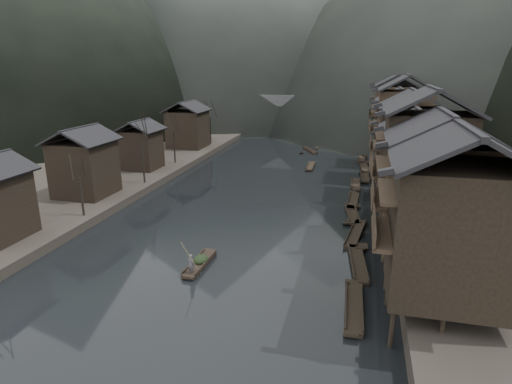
% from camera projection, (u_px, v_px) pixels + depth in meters
% --- Properties ---
extents(water, '(300.00, 300.00, 0.00)m').
position_uv_depth(water, '(221.00, 252.00, 38.72)').
color(water, black).
rests_on(water, ground).
extents(right_bank, '(40.00, 200.00, 1.80)m').
position_uv_depth(right_bank, '(511.00, 165.00, 67.57)').
color(right_bank, '#2D2823').
rests_on(right_bank, ground).
extents(left_bank, '(40.00, 200.00, 1.20)m').
position_uv_depth(left_bank, '(116.00, 147.00, 83.77)').
color(left_bank, '#2D2823').
rests_on(left_bank, ground).
extents(stilt_houses, '(9.00, 67.60, 15.16)m').
position_uv_depth(stilt_houses, '(411.00, 132.00, 50.41)').
color(stilt_houses, black).
rests_on(stilt_houses, ground).
extents(left_houses, '(8.10, 53.20, 8.73)m').
position_uv_depth(left_houses, '(127.00, 142.00, 60.49)').
color(left_houses, black).
rests_on(left_houses, left_bank).
extents(bare_trees, '(3.88, 58.84, 7.75)m').
position_uv_depth(bare_trees, '(153.00, 136.00, 60.54)').
color(bare_trees, black).
rests_on(bare_trees, left_bank).
extents(moored_sampans, '(3.04, 60.81, 0.47)m').
position_uv_depth(moored_sampans, '(359.00, 194.00, 55.32)').
color(moored_sampans, black).
rests_on(moored_sampans, water).
extents(midriver_boats, '(4.17, 19.60, 0.45)m').
position_uv_depth(midriver_boats, '(310.00, 157.00, 76.58)').
color(midriver_boats, black).
rests_on(midriver_boats, water).
extents(stone_bridge, '(40.00, 6.00, 9.00)m').
position_uv_depth(stone_bridge, '(314.00, 111.00, 104.14)').
color(stone_bridge, '#4C4C4F').
rests_on(stone_bridge, ground).
extents(hero_sampan, '(1.27, 5.56, 0.44)m').
position_uv_depth(hero_sampan, '(200.00, 263.00, 36.03)').
color(hero_sampan, black).
rests_on(hero_sampan, water).
extents(cargo_heap, '(1.22, 1.60, 0.73)m').
position_uv_depth(cargo_heap, '(201.00, 256.00, 36.09)').
color(cargo_heap, black).
rests_on(cargo_heap, hero_sampan).
extents(boatman, '(0.73, 0.59, 1.74)m').
position_uv_depth(boatman, '(191.00, 262.00, 33.89)').
color(boatman, '#525254').
rests_on(boatman, hero_sampan).
extents(bamboo_pole, '(1.08, 2.05, 4.06)m').
position_uv_depth(bamboo_pole, '(192.00, 228.00, 33.01)').
color(bamboo_pole, '#8C7A51').
rests_on(bamboo_pole, boatman).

